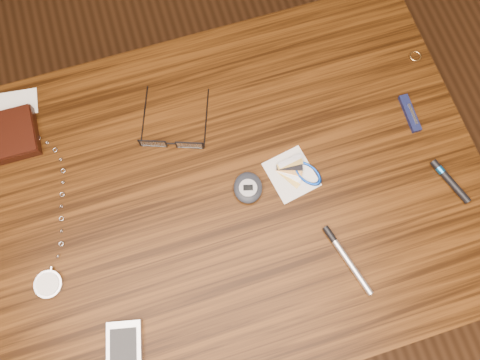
# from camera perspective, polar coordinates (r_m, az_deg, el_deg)

# --- Properties ---
(ground) EXTENTS (3.80, 3.80, 0.00)m
(ground) POSITION_cam_1_polar(r_m,az_deg,el_deg) (1.61, -1.37, -8.73)
(ground) COLOR #472814
(ground) RESTS_ON ground
(desk) EXTENTS (1.00, 0.70, 0.75)m
(desk) POSITION_cam_1_polar(r_m,az_deg,el_deg) (0.98, -2.24, -3.37)
(desk) COLOR #3D1F09
(desk) RESTS_ON ground
(wallet_and_card) EXTENTS (0.14, 0.16, 0.03)m
(wallet_and_card) POSITION_cam_1_polar(r_m,az_deg,el_deg) (1.01, -26.80, 4.78)
(wallet_and_card) COLOR black
(wallet_and_card) RESTS_ON desk
(eyeglasses) EXTENTS (0.16, 0.16, 0.03)m
(eyeglasses) POSITION_cam_1_polar(r_m,az_deg,el_deg) (0.91, -8.32, 4.75)
(eyeglasses) COLOR black
(eyeglasses) RESTS_ON desk
(gold_ring) EXTENTS (0.03, 0.03, 0.00)m
(gold_ring) POSITION_cam_1_polar(r_m,az_deg,el_deg) (1.06, 20.58, 13.95)
(gold_ring) COLOR #E3AC62
(gold_ring) RESTS_ON desk
(pocket_watch) EXTENTS (0.09, 0.35, 0.02)m
(pocket_watch) POSITION_cam_1_polar(r_m,az_deg,el_deg) (0.91, -22.28, -10.88)
(pocket_watch) COLOR #B9BABE
(pocket_watch) RESTS_ON desk
(pda_phone) EXTENTS (0.08, 0.12, 0.02)m
(pda_phone) POSITION_cam_1_polar(r_m,az_deg,el_deg) (0.86, -13.91, -19.95)
(pda_phone) COLOR #AEAFB3
(pda_phone) RESTS_ON desk
(pedometer) EXTENTS (0.07, 0.07, 0.03)m
(pedometer) POSITION_cam_1_polar(r_m,az_deg,el_deg) (0.87, 0.97, -0.95)
(pedometer) COLOR #1F2329
(pedometer) RESTS_ON desk
(notepad_keys) EXTENTS (0.11, 0.10, 0.01)m
(notepad_keys) POSITION_cam_1_polar(r_m,az_deg,el_deg) (0.89, 7.20, 0.87)
(notepad_keys) COLOR silver
(notepad_keys) RESTS_ON desk
(pocket_knife) EXTENTS (0.02, 0.08, 0.01)m
(pocket_knife) POSITION_cam_1_polar(r_m,az_deg,el_deg) (0.99, 20.00, 7.64)
(pocket_knife) COLOR #11123C
(pocket_knife) RESTS_ON desk
(silver_pen) EXTENTS (0.05, 0.14, 0.01)m
(silver_pen) POSITION_cam_1_polar(r_m,az_deg,el_deg) (0.87, 12.54, -8.86)
(silver_pen) COLOR silver
(silver_pen) RESTS_ON desk
(black_blue_pen) EXTENTS (0.04, 0.10, 0.01)m
(black_blue_pen) POSITION_cam_1_polar(r_m,az_deg,el_deg) (0.96, 24.12, 0.03)
(black_blue_pen) COLOR black
(black_blue_pen) RESTS_ON desk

